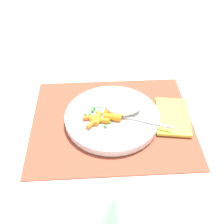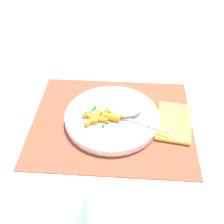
# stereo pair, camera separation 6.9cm
# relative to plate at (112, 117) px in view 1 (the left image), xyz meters

# --- Properties ---
(ground_plane) EXTENTS (2.40, 2.40, 0.00)m
(ground_plane) POSITION_rel_plate_xyz_m (0.00, 0.00, -0.02)
(ground_plane) COLOR white
(placemat) EXTENTS (0.43, 0.36, 0.01)m
(placemat) POSITION_rel_plate_xyz_m (0.00, 0.00, -0.01)
(placemat) COLOR #9E4733
(placemat) RESTS_ON ground_plane
(plate) EXTENTS (0.25, 0.25, 0.02)m
(plate) POSITION_rel_plate_xyz_m (0.00, 0.00, 0.00)
(plate) COLOR white
(plate) RESTS_ON placemat
(rice_mound) EXTENTS (0.10, 0.08, 0.03)m
(rice_mound) POSITION_rel_plate_xyz_m (-0.03, -0.02, 0.02)
(rice_mound) COLOR beige
(rice_mound) RESTS_ON plate
(carrot_portion) EXTENTS (0.10, 0.07, 0.02)m
(carrot_portion) POSITION_rel_plate_xyz_m (0.03, 0.02, 0.02)
(carrot_portion) COLOR orange
(carrot_portion) RESTS_ON plate
(pea_scatter) EXTENTS (0.08, 0.08, 0.01)m
(pea_scatter) POSITION_rel_plate_xyz_m (0.04, -0.00, 0.01)
(pea_scatter) COLOR green
(pea_scatter) RESTS_ON plate
(fork) EXTENTS (0.20, 0.09, 0.01)m
(fork) POSITION_rel_plate_xyz_m (-0.03, 0.01, 0.01)
(fork) COLOR silver
(fork) RESTS_ON plate
(wine_glass) EXTENTS (0.07, 0.07, 0.17)m
(wine_glass) POSITION_rel_plate_xyz_m (0.02, 0.32, 0.10)
(wine_glass) COLOR #B2E0CC
(wine_glass) RESTS_ON ground_plane
(napkin) EXTENTS (0.11, 0.15, 0.01)m
(napkin) POSITION_rel_plate_xyz_m (-0.16, -0.00, -0.01)
(napkin) COLOR #EAE54C
(napkin) RESTS_ON placemat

